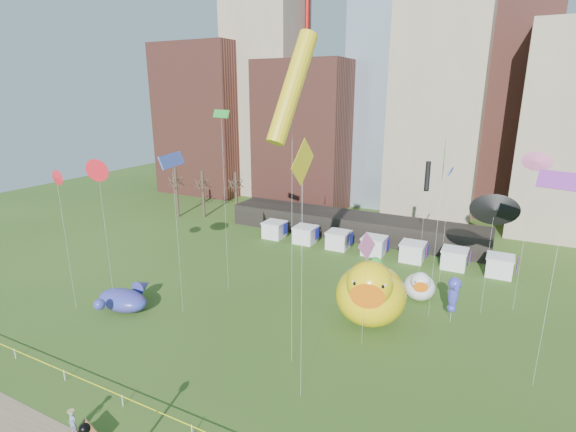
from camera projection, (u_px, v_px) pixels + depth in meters
The scene contains 25 objects.
skyline at pixel (431, 87), 72.28m from camera, with size 101.00×23.00×68.00m.
pavilion at pixel (353, 225), 64.24m from camera, with size 38.00×6.00×3.20m, color black.
vendor_tents at pixel (374, 246), 57.04m from camera, with size 33.24×2.80×2.40m.
bare_trees at pixel (204, 193), 73.80m from camera, with size 8.44×6.44×8.50m.
caution_tape at pixel (192, 428), 26.84m from camera, with size 50.00×0.06×0.90m.
big_duck at pixel (371, 292), 39.43m from camera, with size 7.92×9.53×6.85m.
small_duck at pixel (420, 286), 44.44m from camera, with size 3.92×4.69×3.36m.
seahorse_green at pixel (375, 275), 39.95m from camera, with size 1.65×1.94×6.19m.
seahorse_purple at pixel (453, 292), 39.61m from camera, with size 1.47×1.68×4.54m.
whale_inflatable at pixel (124, 299), 42.57m from camera, with size 5.64×7.10×2.43m.
woman at pixel (73, 423), 27.04m from camera, with size 0.59×0.39×1.62m, color white.
kite_0 at pixel (98, 170), 39.90m from camera, with size 2.08×0.29×14.80m.
kite_1 at pixel (367, 247), 34.48m from camera, with size 0.74×2.37×10.15m.
kite_2 at pixel (495, 210), 39.06m from camera, with size 2.88×0.57×11.88m.
kite_3 at pixel (444, 161), 37.50m from camera, with size 0.55×3.60×16.92m.
kite_4 at pixel (303, 167), 26.10m from camera, with size 0.18×2.86×18.10m.
kite_5 at pixel (172, 161), 38.20m from camera, with size 1.37×3.83×15.49m.
kite_6 at pixel (302, 166), 52.75m from camera, with size 0.33×1.73×13.34m.
kite_7 at pixel (570, 183), 27.59m from camera, with size 3.72×1.65×15.79m.
kite_8 at pixel (57, 178), 39.02m from camera, with size 1.41×0.47×13.97m.
kite_9 at pixel (536, 162), 38.57m from camera, with size 1.72×0.70×15.60m.
kite_10 at pixel (427, 176), 47.64m from camera, with size 0.87×1.96×13.38m.
kite_11 at pixel (221, 116), 42.16m from camera, with size 2.52×1.32×19.04m.
kite_12 at pixel (292, 88), 28.85m from camera, with size 2.52×4.61×24.74m.
kite_13 at pixel (451, 172), 44.84m from camera, with size 0.36×2.20×13.12m.
Camera 1 is at (15.43, -16.96, 20.77)m, focal length 27.00 mm.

